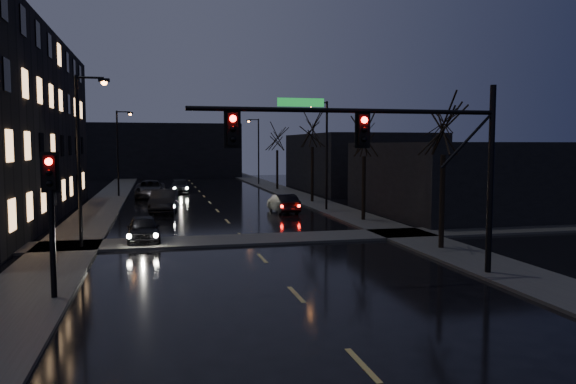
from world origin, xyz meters
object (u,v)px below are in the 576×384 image
oncoming_car_c (150,189)px  oncoming_car_d (180,186)px  oncoming_car_a (143,229)px  oncoming_car_b (164,201)px  lead_car (283,203)px

oncoming_car_c → oncoming_car_d: 5.51m
oncoming_car_a → oncoming_car_d: (2.97, 28.95, 0.01)m
oncoming_car_d → oncoming_car_b: bearing=-92.6°
oncoming_car_a → oncoming_car_b: bearing=82.8°
oncoming_car_b → oncoming_car_d: (1.81, 16.58, -0.15)m
oncoming_car_c → lead_car: (9.39, -13.91, -0.14)m
oncoming_car_c → oncoming_car_d: (2.86, 4.71, -0.13)m
oncoming_car_b → lead_car: size_ratio=1.23×
oncoming_car_b → oncoming_car_c: bearing=100.7°
oncoming_car_c → oncoming_car_d: oncoming_car_c is taller
oncoming_car_c → oncoming_car_a: bearing=-89.5°
oncoming_car_d → lead_car: size_ratio=1.15×
oncoming_car_a → lead_car: size_ratio=0.96×
oncoming_car_a → lead_car: bearing=45.5°
oncoming_car_b → oncoming_car_d: size_ratio=1.07×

